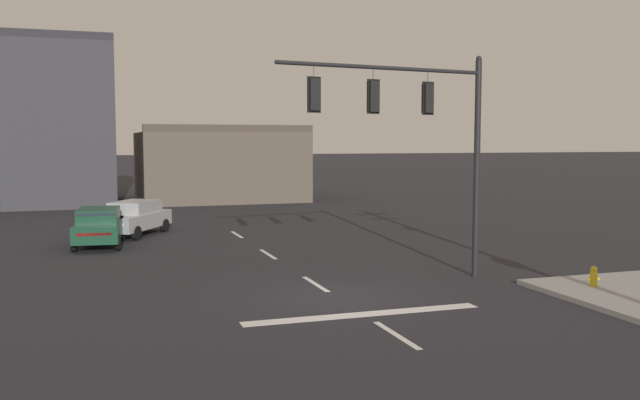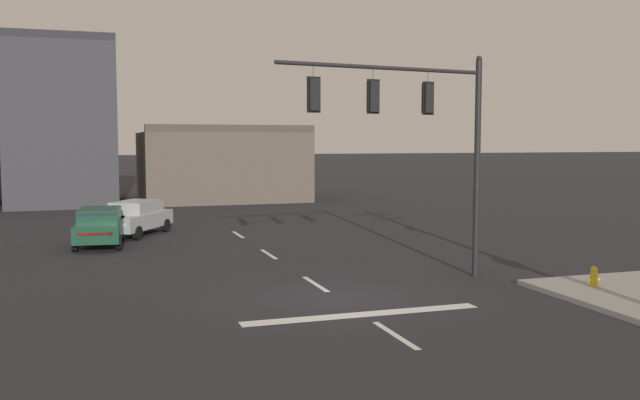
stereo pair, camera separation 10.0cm
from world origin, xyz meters
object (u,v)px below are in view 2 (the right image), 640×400
at_px(car_lot_nearside, 136,217).
at_px(car_lot_middle, 100,226).
at_px(signal_mast_near_side, 420,123).
at_px(fire_hydrant, 594,280).

bearing_deg(car_lot_nearside, car_lot_middle, -118.57).
height_order(signal_mast_near_side, fire_hydrant, signal_mast_near_side).
height_order(signal_mast_near_side, car_lot_middle, signal_mast_near_side).
xyz_separation_m(car_lot_middle, fire_hydrant, (13.73, -13.86, -0.53)).
distance_m(car_lot_nearside, fire_hydrant, 20.76).
xyz_separation_m(signal_mast_near_side, car_lot_middle, (-9.36, 11.06, -4.12)).
distance_m(car_lot_middle, fire_hydrant, 19.52).
distance_m(signal_mast_near_side, car_lot_nearside, 16.56).
distance_m(signal_mast_near_side, car_lot_middle, 15.07).
bearing_deg(car_lot_middle, car_lot_nearside, 61.43).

